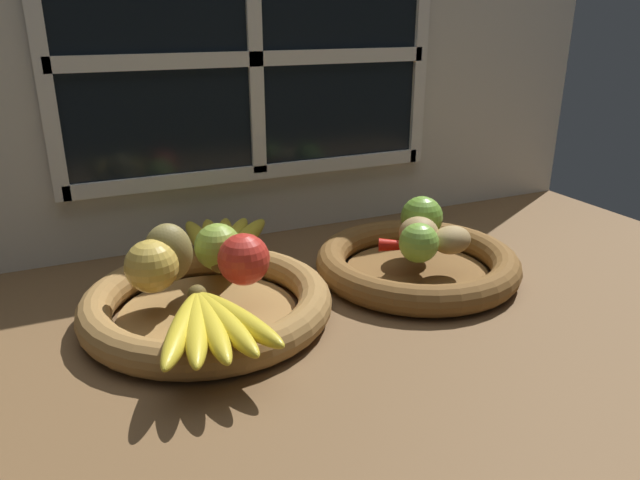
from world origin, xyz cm
name	(u,v)px	position (x,y,z in cm)	size (l,w,h in cm)	color
ground_plane	(326,307)	(0.00, 0.00, -1.50)	(140.00, 90.00, 3.00)	brown
back_wall	(252,77)	(0.00, 29.77, 27.88)	(140.00, 4.60, 55.00)	silver
fruit_bowl_left	(207,304)	(-16.83, 0.96, 2.06)	(32.96, 32.96, 4.48)	olive
fruit_bowl_right	(417,263)	(15.87, 0.96, 2.07)	(31.04, 31.04, 4.48)	brown
apple_red_right	(244,259)	(-11.86, 0.02, 7.91)	(6.87, 6.87, 6.87)	red
apple_green_back	(218,247)	(-13.59, 6.24, 7.75)	(6.54, 6.54, 6.54)	#8CAD3D
apple_golden_left	(152,266)	(-23.17, 2.76, 7.91)	(6.85, 6.85, 6.85)	gold
pear_brown	(168,253)	(-20.63, 4.76, 8.51)	(5.34, 6.38, 8.07)	olive
banana_bunch_front	(210,324)	(-19.42, -11.23, 5.80)	(14.54, 18.02, 2.64)	gold
banana_bunch_back	(223,241)	(-11.06, 13.01, 5.86)	(14.11, 20.11, 2.77)	gold
potato_small	(451,240)	(19.32, -2.50, 6.55)	(6.26, 4.90, 4.15)	#A38451
potato_large	(419,233)	(15.87, 0.96, 6.97)	(6.00, 5.89, 4.99)	#A38451
lime_near	(419,243)	(13.08, -3.23, 7.35)	(5.74, 5.74, 5.74)	#7AAD3D
lime_far	(422,217)	(19.12, 5.14, 7.81)	(6.66, 6.66, 6.66)	#6B9E33
chili_pepper	(414,245)	(14.82, 0.40, 5.49)	(2.02, 2.02, 11.06)	red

